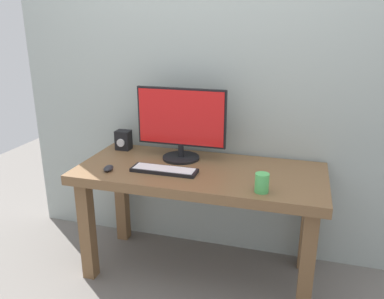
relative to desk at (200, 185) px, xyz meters
name	(u,v)px	position (x,y,z in m)	size (l,w,h in m)	color
ground_plane	(199,270)	(0.00, 0.00, -0.62)	(6.00, 6.00, 0.00)	slate
wall_back	(216,34)	(0.00, 0.37, 0.88)	(2.82, 0.04, 3.00)	#9EA8A3
desk	(200,185)	(0.00, 0.00, 0.00)	(1.50, 0.66, 0.73)	brown
monitor	(181,123)	(-0.17, 0.15, 0.35)	(0.58, 0.24, 0.46)	black
keyboard_primary	(164,170)	(-0.19, -0.10, 0.12)	(0.40, 0.12, 0.02)	black
mouse	(108,168)	(-0.52, -0.18, 0.13)	(0.05, 0.09, 0.03)	#232328
audio_controller	(123,140)	(-0.61, 0.22, 0.18)	(0.10, 0.09, 0.14)	black
coffee_mug	(262,183)	(0.40, -0.23, 0.16)	(0.07, 0.07, 0.10)	#4CB259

